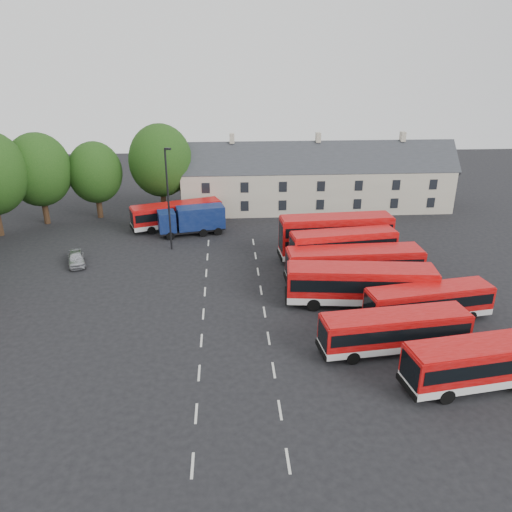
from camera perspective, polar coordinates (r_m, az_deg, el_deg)
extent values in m
plane|color=black|center=(39.38, -6.14, -8.02)|extent=(140.00, 140.00, 0.00)
cube|color=beige|center=(28.28, -7.27, -22.65)|extent=(0.15, 1.80, 0.01)
cube|color=beige|center=(31.21, -6.85, -17.43)|extent=(0.15, 1.80, 0.01)
cube|color=beige|center=(34.36, -6.52, -13.13)|extent=(0.15, 1.80, 0.01)
cube|color=beige|center=(37.68, -6.26, -9.57)|extent=(0.15, 1.80, 0.01)
cube|color=beige|center=(41.11, -6.04, -6.59)|extent=(0.15, 1.80, 0.01)
cube|color=beige|center=(44.64, -5.86, -4.08)|extent=(0.15, 1.80, 0.01)
cube|color=beige|center=(48.24, -5.71, -1.94)|extent=(0.15, 1.80, 0.01)
cube|color=beige|center=(51.91, -5.57, -0.10)|extent=(0.15, 1.80, 0.01)
cube|color=beige|center=(55.61, -5.46, 1.50)|extent=(0.15, 1.80, 0.01)
cube|color=beige|center=(28.35, 3.69, -22.33)|extent=(0.15, 1.80, 0.01)
cube|color=beige|center=(31.28, 2.76, -17.16)|extent=(0.15, 1.80, 0.01)
cube|color=beige|center=(34.43, 2.03, -12.90)|extent=(0.15, 1.80, 0.01)
cube|color=beige|center=(37.73, 1.45, -9.37)|extent=(0.15, 1.80, 0.01)
cube|color=beige|center=(41.16, 0.97, -6.41)|extent=(0.15, 1.80, 0.01)
cube|color=beige|center=(44.69, 0.57, -3.92)|extent=(0.15, 1.80, 0.01)
cube|color=beige|center=(48.29, 0.23, -1.79)|extent=(0.15, 1.80, 0.01)
cube|color=beige|center=(51.95, -0.06, 0.03)|extent=(0.15, 1.80, 0.01)
cube|color=beige|center=(55.65, -0.31, 1.62)|extent=(0.15, 1.80, 0.01)
cylinder|color=black|center=(66.28, -22.96, 5.12)|extent=(0.70, 0.70, 4.02)
ellipsoid|color=#1A3F11|center=(65.16, -23.58, 9.02)|extent=(7.59, 7.59, 8.73)
cylinder|color=black|center=(66.46, -17.50, 5.69)|extent=(0.70, 0.70, 3.50)
ellipsoid|color=#1A3F11|center=(65.46, -17.92, 9.08)|extent=(6.60, 6.60, 7.59)
cylinder|color=black|center=(65.84, -10.54, 6.53)|extent=(0.70, 0.70, 4.20)
ellipsoid|color=#1A3F11|center=(64.69, -10.85, 10.67)|extent=(7.92, 7.92, 9.11)
cube|color=beige|center=(67.20, 6.84, 7.65)|extent=(35.00, 7.00, 5.50)
cube|color=#2D3035|center=(66.55, 6.96, 9.94)|extent=(35.70, 7.13, 7.13)
cube|color=beige|center=(64.71, -2.77, 13.29)|extent=(0.60, 0.90, 1.20)
cube|color=beige|center=(65.79, 7.12, 13.31)|extent=(0.60, 0.90, 1.20)
cube|color=beige|center=(68.64, 16.43, 12.97)|extent=(0.60, 0.90, 1.20)
cube|color=silver|center=(35.93, 25.01, -12.12)|extent=(11.50, 4.17, 0.56)
cube|color=#B00A0B|center=(35.27, 25.36, -10.40)|extent=(11.50, 4.17, 1.99)
cube|color=black|center=(35.24, 25.37, -10.33)|extent=(11.06, 4.16, 0.97)
cube|color=#B00A0B|center=(34.74, 25.65, -8.94)|extent=(11.26, 4.03, 0.12)
cylinder|color=black|center=(33.46, 20.96, -14.76)|extent=(1.05, 0.43, 1.02)
cube|color=silver|center=(37.26, 15.40, -9.41)|extent=(10.73, 3.54, 0.53)
cube|color=#B00A0B|center=(36.65, 15.59, -7.82)|extent=(10.73, 3.54, 1.87)
cube|color=black|center=(36.63, 15.60, -7.76)|extent=(10.32, 3.55, 0.91)
cube|color=#B00A0B|center=(36.17, 15.75, -6.48)|extent=(10.51, 3.42, 0.11)
cylinder|color=black|center=(35.35, 11.02, -11.37)|extent=(0.98, 0.37, 0.96)
cylinder|color=black|center=(39.64, 19.18, -8.26)|extent=(0.98, 0.37, 0.96)
cube|color=silver|center=(42.02, 18.97, -6.03)|extent=(10.34, 3.86, 0.51)
cube|color=#B00A0B|center=(41.50, 19.17, -4.64)|extent=(10.34, 3.86, 1.79)
cube|color=black|center=(41.48, 19.18, -4.58)|extent=(9.95, 3.85, 0.87)
cube|color=#B00A0B|center=(41.10, 19.34, -3.47)|extent=(10.13, 3.73, 0.11)
cylinder|color=black|center=(39.85, 15.65, -7.66)|extent=(0.95, 0.40, 0.92)
cylinder|color=black|center=(44.56, 21.84, -5.13)|extent=(0.95, 0.40, 0.92)
cube|color=silver|center=(42.80, 11.73, -4.43)|extent=(12.40, 4.03, 0.61)
cube|color=#B00A0B|center=(42.20, 11.88, -2.76)|extent=(12.40, 4.03, 2.16)
cube|color=black|center=(42.17, 11.88, -2.69)|extent=(11.92, 4.04, 1.05)
cube|color=#B00A0B|center=(41.73, 12.00, -1.35)|extent=(12.14, 3.89, 0.13)
cylinder|color=black|center=(41.37, 6.60, -5.56)|extent=(1.13, 0.42, 1.11)
cylinder|color=black|center=(44.83, 16.39, -4.05)|extent=(1.13, 0.42, 1.11)
cube|color=silver|center=(46.32, 11.05, -2.20)|extent=(12.29, 3.18, 0.61)
cube|color=#B00A0B|center=(45.76, 11.18, -0.62)|extent=(12.29, 3.18, 2.16)
cube|color=black|center=(45.74, 11.19, -0.56)|extent=(11.81, 3.23, 1.05)
cube|color=#B00A0B|center=(45.33, 11.29, 0.70)|extent=(12.04, 3.06, 0.13)
cylinder|color=black|center=(44.43, 6.61, -3.46)|extent=(1.12, 0.35, 1.11)
cylinder|color=black|center=(48.73, 15.05, -1.68)|extent=(1.12, 0.35, 1.11)
cube|color=silver|center=(48.78, 9.78, -0.98)|extent=(10.27, 3.56, 0.50)
cube|color=#B00A0B|center=(48.10, 9.91, 0.97)|extent=(10.27, 3.56, 3.06)
cube|color=black|center=(48.32, 9.87, 0.31)|extent=(9.88, 3.56, 0.87)
cube|color=#B00A0B|center=(47.54, 10.04, 2.73)|extent=(10.06, 3.44, 0.11)
cylinder|color=black|center=(46.99, 6.50, -2.07)|extent=(0.94, 0.37, 0.91)
cylinder|color=black|center=(50.92, 12.76, -0.49)|extent=(0.94, 0.37, 0.91)
cube|color=black|center=(47.88, 9.96, 1.63)|extent=(9.88, 3.56, 0.87)
cube|color=silver|center=(51.55, 8.96, 0.50)|extent=(11.37, 3.28, 0.56)
cube|color=#B00A0B|center=(50.84, 9.10, 2.58)|extent=(11.37, 3.28, 3.42)
cube|color=black|center=(51.07, 9.05, 1.88)|extent=(10.93, 3.31, 0.97)
cube|color=#B00A0B|center=(50.27, 9.22, 4.46)|extent=(11.14, 3.16, 0.12)
cylinder|color=black|center=(49.77, 5.32, -0.49)|extent=(1.04, 0.35, 1.02)
cylinder|color=black|center=(53.74, 12.30, 0.86)|extent=(1.04, 0.35, 1.02)
cube|color=black|center=(50.62, 9.14, 3.28)|extent=(10.93, 3.31, 0.97)
cube|color=silver|center=(60.74, -8.99, 3.92)|extent=(10.85, 5.88, 0.53)
cube|color=#B00A0B|center=(60.36, -9.06, 5.01)|extent=(10.85, 5.88, 1.89)
cube|color=black|center=(60.35, -9.06, 5.05)|extent=(10.47, 5.79, 0.92)
cube|color=#B00A0B|center=(60.07, -9.12, 5.91)|extent=(10.62, 5.72, 0.12)
cylinder|color=black|center=(59.12, -11.89, 2.90)|extent=(1.00, 0.58, 0.97)
cylinder|color=black|center=(62.68, -6.22, 4.41)|extent=(1.00, 0.58, 0.97)
cube|color=black|center=(58.20, -7.33, 3.02)|extent=(7.74, 3.55, 0.28)
cube|color=#0D1C4E|center=(57.47, -10.16, 3.93)|extent=(2.33, 2.69, 2.25)
cube|color=black|center=(57.30, -11.06, 4.16)|extent=(0.52, 1.96, 1.12)
cube|color=#0D1C4E|center=(57.90, -6.34, 4.44)|extent=(5.71, 3.43, 2.53)
cylinder|color=black|center=(56.96, -9.75, 2.28)|extent=(0.97, 0.46, 0.94)
cylinder|color=black|center=(59.67, -4.79, 3.49)|extent=(0.97, 0.46, 0.94)
imported|color=#AEB0B6|center=(52.77, -19.86, -0.23)|extent=(2.71, 4.26, 1.35)
cylinder|color=black|center=(52.68, -9.98, 6.22)|extent=(0.19, 0.19, 10.76)
cube|color=black|center=(51.30, -10.06, 11.97)|extent=(0.70, 0.48, 0.19)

